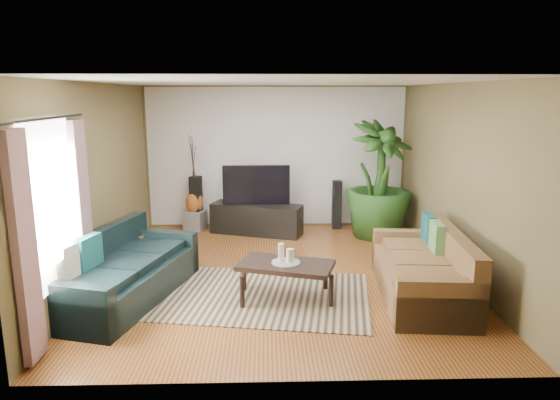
{
  "coord_description": "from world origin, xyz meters",
  "views": [
    {
      "loc": [
        -0.21,
        -6.81,
        2.55
      ],
      "look_at": [
        0.0,
        0.2,
        1.05
      ],
      "focal_mm": 32.0,
      "sensor_mm": 36.0,
      "label": 1
    }
  ],
  "objects_px": {
    "television": "(256,185)",
    "sofa_left": "(125,267)",
    "speaker_left": "(196,203)",
    "speaker_right": "(337,205)",
    "side_table": "(129,250)",
    "coffee_table": "(286,281)",
    "tv_stand": "(257,219)",
    "sofa_right": "(421,264)",
    "vase": "(195,203)",
    "pedestal": "(195,220)",
    "potted_plant": "(379,180)"
  },
  "relations": [
    {
      "from": "television",
      "to": "speaker_left",
      "type": "relative_size",
      "value": 1.19
    },
    {
      "from": "sofa_left",
      "to": "speaker_left",
      "type": "height_order",
      "value": "speaker_left"
    },
    {
      "from": "television",
      "to": "sofa_left",
      "type": "bearing_deg",
      "value": -118.31
    },
    {
      "from": "coffee_table",
      "to": "speaker_right",
      "type": "xyz_separation_m",
      "value": [
        1.12,
        3.38,
        0.22
      ]
    },
    {
      "from": "sofa_left",
      "to": "tv_stand",
      "type": "xyz_separation_m",
      "value": [
        1.6,
        2.96,
        -0.15
      ]
    },
    {
      "from": "side_table",
      "to": "television",
      "type": "bearing_deg",
      "value": 43.83
    },
    {
      "from": "vase",
      "to": "sofa_right",
      "type": "bearing_deg",
      "value": -45.12
    },
    {
      "from": "speaker_left",
      "to": "vase",
      "type": "distance_m",
      "value": 0.03
    },
    {
      "from": "sofa_right",
      "to": "side_table",
      "type": "relative_size",
      "value": 4.02
    },
    {
      "from": "speaker_right",
      "to": "sofa_left",
      "type": "bearing_deg",
      "value": -134.26
    },
    {
      "from": "speaker_left",
      "to": "side_table",
      "type": "distance_m",
      "value": 2.27
    },
    {
      "from": "coffee_table",
      "to": "tv_stand",
      "type": "bearing_deg",
      "value": 115.67
    },
    {
      "from": "side_table",
      "to": "coffee_table",
      "type": "bearing_deg",
      "value": -28.43
    },
    {
      "from": "sofa_left",
      "to": "pedestal",
      "type": "xyz_separation_m",
      "value": [
        0.42,
        3.32,
        -0.25
      ]
    },
    {
      "from": "tv_stand",
      "to": "speaker_left",
      "type": "distance_m",
      "value": 1.23
    },
    {
      "from": "potted_plant",
      "to": "vase",
      "type": "relative_size",
      "value": 4.59
    },
    {
      "from": "television",
      "to": "pedestal",
      "type": "bearing_deg",
      "value": 163.99
    },
    {
      "from": "sofa_left",
      "to": "side_table",
      "type": "bearing_deg",
      "value": 28.95
    },
    {
      "from": "coffee_table",
      "to": "sofa_left",
      "type": "bearing_deg",
      "value": -163.97
    },
    {
      "from": "sofa_left",
      "to": "television",
      "type": "distance_m",
      "value": 3.42
    },
    {
      "from": "coffee_table",
      "to": "side_table",
      "type": "relative_size",
      "value": 2.17
    },
    {
      "from": "potted_plant",
      "to": "vase",
      "type": "distance_m",
      "value": 3.47
    },
    {
      "from": "tv_stand",
      "to": "television",
      "type": "xyz_separation_m",
      "value": [
        0.0,
        0.02,
        0.64
      ]
    },
    {
      "from": "speaker_right",
      "to": "vase",
      "type": "distance_m",
      "value": 2.72
    },
    {
      "from": "sofa_right",
      "to": "side_table",
      "type": "xyz_separation_m",
      "value": [
        -4.02,
        1.2,
        -0.16
      ]
    },
    {
      "from": "speaker_right",
      "to": "side_table",
      "type": "xyz_separation_m",
      "value": [
        -3.41,
        -2.14,
        -0.19
      ]
    },
    {
      "from": "side_table",
      "to": "sofa_left",
      "type": "bearing_deg",
      "value": -77.0
    },
    {
      "from": "coffee_table",
      "to": "tv_stand",
      "type": "xyz_separation_m",
      "value": [
        -0.42,
        3.02,
        0.04
      ]
    },
    {
      "from": "coffee_table",
      "to": "tv_stand",
      "type": "height_order",
      "value": "tv_stand"
    },
    {
      "from": "television",
      "to": "potted_plant",
      "type": "height_order",
      "value": "potted_plant"
    },
    {
      "from": "side_table",
      "to": "pedestal",
      "type": "bearing_deg",
      "value": 72.13
    },
    {
      "from": "speaker_right",
      "to": "side_table",
      "type": "relative_size",
      "value": 1.73
    },
    {
      "from": "tv_stand",
      "to": "side_table",
      "type": "xyz_separation_m",
      "value": [
        -1.88,
        -1.78,
        -0.01
      ]
    },
    {
      "from": "vase",
      "to": "potted_plant",
      "type": "bearing_deg",
      "value": -10.02
    },
    {
      "from": "sofa_right",
      "to": "pedestal",
      "type": "height_order",
      "value": "sofa_right"
    },
    {
      "from": "coffee_table",
      "to": "vase",
      "type": "xyz_separation_m",
      "value": [
        -1.6,
        3.38,
        0.28
      ]
    },
    {
      "from": "coffee_table",
      "to": "potted_plant",
      "type": "bearing_deg",
      "value": 75.31
    },
    {
      "from": "coffee_table",
      "to": "television",
      "type": "bearing_deg",
      "value": 115.62
    },
    {
      "from": "sofa_left",
      "to": "coffee_table",
      "type": "bearing_deg",
      "value": -75.86
    },
    {
      "from": "sofa_left",
      "to": "speaker_right",
      "type": "xyz_separation_m",
      "value": [
        3.14,
        3.32,
        0.04
      ]
    },
    {
      "from": "side_table",
      "to": "sofa_right",
      "type": "bearing_deg",
      "value": -16.63
    },
    {
      "from": "potted_plant",
      "to": "pedestal",
      "type": "relative_size",
      "value": 5.87
    },
    {
      "from": "tv_stand",
      "to": "coffee_table",
      "type": "bearing_deg",
      "value": -63.68
    },
    {
      "from": "speaker_left",
      "to": "pedestal",
      "type": "xyz_separation_m",
      "value": [
        -0.03,
        0.01,
        -0.33
      ]
    },
    {
      "from": "pedestal",
      "to": "vase",
      "type": "height_order",
      "value": "vase"
    },
    {
      "from": "speaker_left",
      "to": "speaker_right",
      "type": "bearing_deg",
      "value": 19.57
    },
    {
      "from": "tv_stand",
      "to": "speaker_right",
      "type": "height_order",
      "value": "speaker_right"
    },
    {
      "from": "tv_stand",
      "to": "sofa_left",
      "type": "bearing_deg",
      "value": -99.98
    },
    {
      "from": "sofa_right",
      "to": "television",
      "type": "xyz_separation_m",
      "value": [
        -2.14,
        3.0,
        0.49
      ]
    },
    {
      "from": "coffee_table",
      "to": "vase",
      "type": "relative_size",
      "value": 2.54
    }
  ]
}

